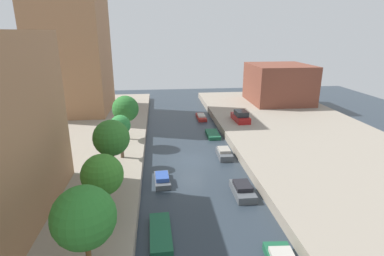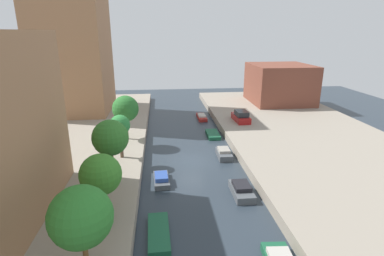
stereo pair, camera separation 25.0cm
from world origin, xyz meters
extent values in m
plane|color=#28333D|center=(0.00, 0.00, 0.00)|extent=(84.00, 84.00, 0.00)
cube|color=gray|center=(-15.00, 0.00, 0.50)|extent=(20.00, 64.00, 1.00)
cube|color=gray|center=(15.00, 0.00, 0.50)|extent=(20.00, 64.00, 1.00)
cube|color=#9E704C|center=(-16.00, 19.54, 13.40)|extent=(10.00, 11.63, 24.79)
cube|color=brown|center=(18.00, 22.03, 4.32)|extent=(10.00, 10.44, 6.63)
cylinder|color=brown|center=(-7.05, -16.24, 2.20)|extent=(0.27, 0.27, 2.39)
sphere|color=#2C792C|center=(-7.05, -16.24, 4.50)|extent=(3.17, 3.17, 3.17)
cylinder|color=brown|center=(-7.05, -11.06, 2.13)|extent=(0.32, 0.32, 2.27)
sphere|color=#377D28|center=(-7.05, -11.06, 4.23)|extent=(2.76, 2.76, 2.76)
cylinder|color=brown|center=(-7.05, -6.36, 2.55)|extent=(0.24, 0.24, 3.11)
sphere|color=#2F7029|center=(-7.05, -6.36, 5.12)|extent=(2.89, 2.89, 2.89)
cylinder|color=brown|center=(-7.05, -0.59, 2.35)|extent=(0.35, 0.35, 2.69)
sphere|color=#2C803A|center=(-7.05, -0.59, 4.40)|extent=(2.01, 2.01, 2.01)
cylinder|color=brown|center=(-7.05, 4.94, 2.31)|extent=(0.31, 0.31, 2.61)
sphere|color=#286B2B|center=(-7.05, 4.94, 4.67)|extent=(3.02, 3.02, 3.02)
cube|color=maroon|center=(8.19, 10.83, 1.42)|extent=(1.93, 4.17, 0.84)
cube|color=#1E2328|center=(8.19, 10.53, 2.20)|extent=(1.63, 2.32, 0.70)
cube|color=#195638|center=(-3.41, -12.15, 0.23)|extent=(1.54, 4.27, 0.45)
cube|color=#4C5156|center=(-3.16, -4.54, 0.24)|extent=(1.50, 3.13, 0.48)
cube|color=#2D4C9E|center=(-3.16, -4.68, 0.67)|extent=(1.23, 1.75, 0.38)
cube|color=#4C5156|center=(3.54, -7.41, 0.31)|extent=(1.57, 3.33, 0.62)
cube|color=black|center=(3.54, -7.31, 0.80)|extent=(1.33, 1.83, 0.35)
cube|color=#4C5156|center=(3.69, 0.64, 0.33)|extent=(1.45, 3.06, 0.66)
cube|color=gray|center=(3.69, 0.76, 0.80)|extent=(1.22, 1.69, 0.29)
cube|color=#195638|center=(3.68, 7.67, 0.22)|extent=(1.56, 3.55, 0.44)
cube|color=maroon|center=(3.33, 16.03, 0.24)|extent=(1.30, 3.96, 0.47)
cube|color=#B2ADA3|center=(3.33, 15.91, 0.59)|extent=(1.10, 2.18, 0.23)
camera|label=1|loc=(-3.23, -29.51, 13.15)|focal=28.44mm
camera|label=2|loc=(-2.99, -29.53, 13.15)|focal=28.44mm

